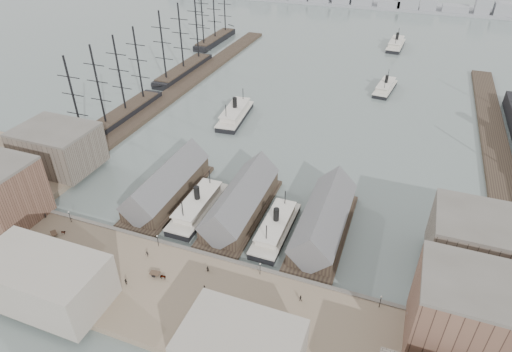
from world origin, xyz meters
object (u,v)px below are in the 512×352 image
at_px(horse_cart_left, 60,233).
at_px(horse_cart_center, 160,276).
at_px(ferry_docked_west, 198,206).
at_px(tram, 413,335).
at_px(horse_cart_right, 252,336).

bearing_deg(horse_cart_left, horse_cart_center, -62.04).
bearing_deg(horse_cart_center, ferry_docked_west, 1.11).
relative_size(ferry_docked_west, horse_cart_left, 6.25).
distance_m(ferry_docked_west, horse_cart_left, 40.19).
height_order(ferry_docked_west, tram, ferry_docked_west).
distance_m(ferry_docked_west, horse_cart_right, 50.66).
relative_size(tram, horse_cart_right, 2.03).
distance_m(horse_cart_left, horse_cart_center, 35.84).
xyz_separation_m(ferry_docked_west, horse_cart_center, (4.75, -30.14, 0.45)).
bearing_deg(tram, horse_cart_center, 174.89).
xyz_separation_m(tram, horse_cart_center, (-61.05, -3.59, -0.91)).
relative_size(ferry_docked_west, tram, 2.91).
bearing_deg(ferry_docked_west, horse_cart_left, -140.09).
bearing_deg(horse_cart_left, horse_cart_right, -66.42).
height_order(tram, horse_cart_left, tram).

